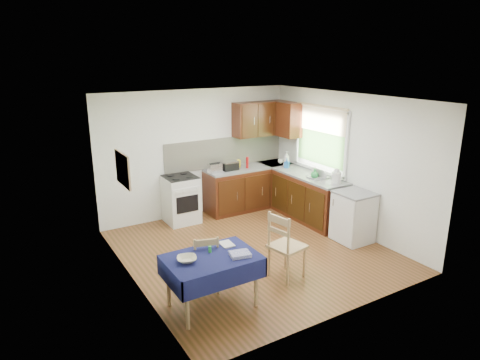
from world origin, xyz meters
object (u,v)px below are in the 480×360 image
dining_table (212,264)px  toaster (215,168)px  kettle (336,177)px  chair_far (205,262)px  dish_rack (319,177)px  sandwich_press (229,165)px  chair_near (285,244)px

dining_table → toaster: bearing=53.4°
kettle → chair_far: bearing=-166.6°
chair_far → dish_rack: (2.97, 1.15, 0.48)m
toaster → kettle: size_ratio=0.93×
toaster → sandwich_press: size_ratio=0.83×
dining_table → toaster: 3.27m
toaster → sandwich_press: bearing=4.4°
dining_table → kettle: size_ratio=4.14×
chair_near → dish_rack: 2.33m
toaster → kettle: kettle is taller
dining_table → kettle: bearing=11.1°
chair_far → chair_near: chair_near is taller
toaster → dish_rack: bearing=-44.3°
chair_near → kettle: size_ratio=3.62×
dish_rack → kettle: (0.03, -0.44, 0.10)m
chair_far → dining_table: bearing=92.8°
chair_far → dish_rack: bearing=-143.0°
chair_far → sandwich_press: (1.81, 2.53, 0.54)m
chair_far → sandwich_press: sandwich_press is taller
chair_near → toaster: toaster is taller
chair_near → dining_table: bearing=83.6°
chair_far → toaster: size_ratio=3.25×
toaster → sandwich_press: toaster is taller
dining_table → dish_rack: dish_rack is taller
sandwich_press → dish_rack: bearing=-48.0°
sandwich_press → kettle: kettle is taller
dish_rack → chair_near: bearing=-135.4°
dish_rack → kettle: bearing=-79.2°
dining_table → toaster: toaster is taller
sandwich_press → chair_far: bearing=-123.4°
chair_near → dish_rack: (1.82, 1.40, 0.39)m
toaster → chair_near: bearing=-99.0°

